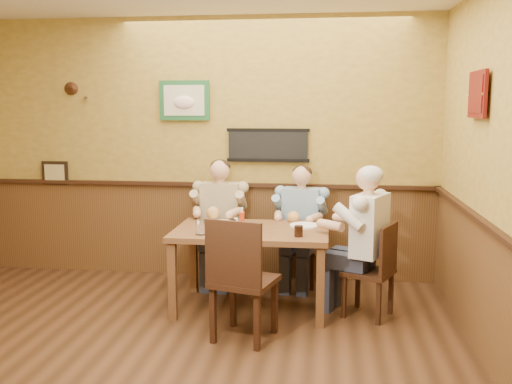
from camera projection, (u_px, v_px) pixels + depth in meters
The scene contains 17 objects.
room at pixel (149, 132), 3.82m from camera, with size 5.02×5.03×2.81m.
dining_table at pixel (251, 239), 5.22m from camera, with size 1.40×0.90×0.75m.
chair_back_left at pixel (221, 244), 6.03m from camera, with size 0.38×0.38×0.83m, color #351D10, non-canonical shape.
chair_back_right at pixel (301, 248), 5.94m from camera, with size 0.37×0.37×0.79m, color #351D10, non-canonical shape.
chair_right_end at pixel (368, 270), 5.05m from camera, with size 0.39×0.39×0.85m, color #351D10, non-canonical shape.
chair_near_side at pixel (244, 278), 4.55m from camera, with size 0.46×0.46×1.01m, color #351D10, non-canonical shape.
diner_tan_shirt at pixel (221, 228), 6.01m from camera, with size 0.54×0.54×1.18m, color tan, non-canonical shape.
diner_blue_polo at pixel (301, 232), 5.91m from camera, with size 0.52×0.52×1.13m, color #80A2C1, non-canonical shape.
diner_white_elder at pixel (369, 250), 5.02m from camera, with size 0.56×0.56×1.21m, color silver, non-canonical shape.
water_glass_left at pixel (201, 227), 4.96m from camera, with size 0.09×0.09×0.13m, color white.
water_glass_mid at pixel (248, 230), 4.92m from camera, with size 0.07×0.07×0.11m, color white.
cola_tumbler at pixel (299, 231), 4.89m from camera, with size 0.07×0.07×0.10m, color black.
hot_sauce_bottle at pixel (242, 220), 5.13m from camera, with size 0.05×0.05×0.19m, color red.
salt_shaker at pixel (236, 223), 5.26m from camera, with size 0.04×0.04×0.09m, color white.
pepper_shaker at pixel (234, 224), 5.23m from camera, with size 0.03×0.03×0.08m, color black.
plate_far_left at pixel (221, 222), 5.47m from camera, with size 0.22×0.22×0.01m, color white.
plate_far_right at pixel (304, 225), 5.32m from camera, with size 0.27×0.27×0.02m, color white.
Camera 1 is at (1.33, -3.55, 1.86)m, focal length 40.00 mm.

